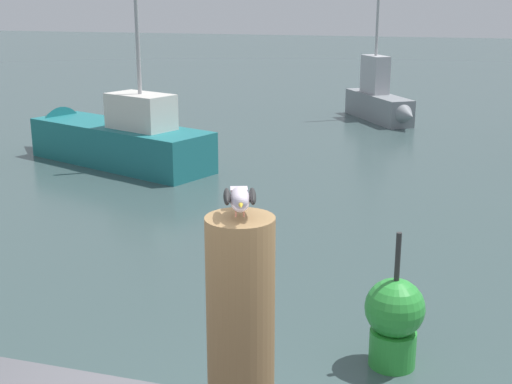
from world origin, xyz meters
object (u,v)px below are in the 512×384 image
(mooring_post, at_px, (241,332))
(boat_teal, at_px, (105,138))
(seagull, at_px, (240,199))
(channel_buoy, at_px, (394,319))
(boat_grey, at_px, (380,100))

(mooring_post, xyz_separation_m, boat_teal, (-6.26, 9.97, -1.34))
(seagull, relative_size, channel_buoy, 0.29)
(seagull, bearing_deg, boat_teal, 122.12)
(seagull, distance_m, boat_teal, 11.94)
(mooring_post, xyz_separation_m, boat_grey, (-1.27, 16.67, -1.27))
(seagull, relative_size, boat_grey, 0.09)
(seagull, height_order, boat_grey, boat_grey)
(boat_grey, xyz_separation_m, channel_buoy, (1.74, -13.49, -0.10))
(boat_teal, height_order, channel_buoy, boat_teal)
(boat_grey, bearing_deg, channel_buoy, -82.66)
(mooring_post, distance_m, channel_buoy, 3.49)
(boat_teal, xyz_separation_m, channel_buoy, (6.72, -6.79, -0.03))
(boat_teal, bearing_deg, channel_buoy, -45.28)
(boat_teal, xyz_separation_m, boat_grey, (4.99, 6.70, 0.07))
(boat_grey, relative_size, channel_buoy, 3.24)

